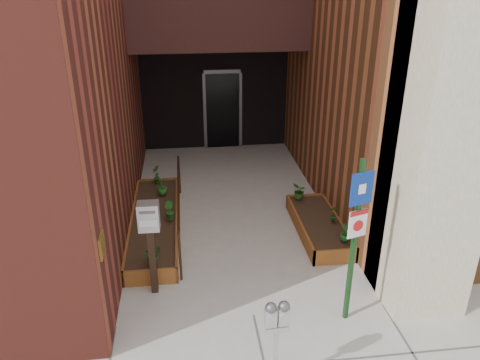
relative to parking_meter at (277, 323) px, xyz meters
name	(u,v)px	position (x,y,z in m)	size (l,w,h in m)	color
ground	(253,315)	(-0.06, 1.33, -1.01)	(80.00, 80.00, 0.00)	#9E9991
planter_left	(155,224)	(-1.61, 4.03, -0.87)	(0.90, 3.60, 0.30)	brown
planter_right	(318,226)	(1.54, 3.53, -0.87)	(0.80, 2.20, 0.30)	brown
handrail	(179,195)	(-1.11, 3.98, -0.26)	(0.04, 3.34, 0.90)	black
parking_meter	(277,323)	(0.00, 0.00, 0.00)	(0.29, 0.14, 1.30)	#B7B7BA
sign_post	(356,227)	(1.28, 1.10, 0.54)	(0.33, 0.13, 2.51)	#163E19
payment_dropbox	(150,229)	(-1.53, 2.08, 0.13)	(0.32, 0.25, 1.58)	black
shrub_left_a	(152,255)	(-1.56, 2.43, -0.54)	(0.29, 0.29, 0.32)	#19581B
shrub_left_b	(169,211)	(-1.31, 3.87, -0.52)	(0.20, 0.20, 0.36)	#1F5919
shrub_left_c	(162,186)	(-1.47, 4.98, -0.52)	(0.21, 0.21, 0.37)	#24631C
shrub_left_d	(156,174)	(-1.62, 5.63, -0.50)	(0.21, 0.21, 0.40)	#1B5E1D
shrub_right_a	(345,233)	(1.77, 2.71, -0.55)	(0.18, 0.18, 0.32)	#18551E
shrub_right_b	(334,213)	(1.79, 3.44, -0.55)	(0.16, 0.16, 0.31)	#195418
shrub_right_c	(299,191)	(1.36, 4.43, -0.54)	(0.30, 0.30, 0.33)	#1C4E16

